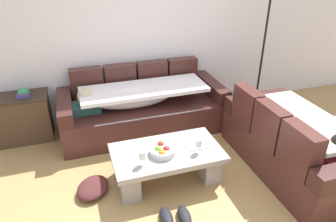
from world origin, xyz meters
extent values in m
plane|color=#AC864F|center=(0.00, 0.00, 0.00)|extent=(14.00, 14.00, 0.00)
cube|color=white|center=(0.00, 2.15, 1.35)|extent=(9.00, 0.10, 2.70)
cube|color=#492420|center=(-0.12, 1.60, 0.21)|extent=(2.27, 0.92, 0.42)
cube|color=#492420|center=(-0.83, 1.98, 0.65)|extent=(0.45, 0.16, 0.46)
cube|color=#492420|center=(-0.36, 1.98, 0.65)|extent=(0.45, 0.16, 0.46)
cube|color=#492420|center=(0.12, 1.98, 0.65)|extent=(0.45, 0.16, 0.46)
cube|color=#492420|center=(0.60, 1.98, 0.65)|extent=(0.45, 0.16, 0.46)
cube|color=#3A1D19|center=(-1.16, 1.60, 0.52)|extent=(0.18, 0.92, 0.20)
cube|color=#3A1D19|center=(0.93, 1.60, 0.52)|extent=(0.18, 0.92, 0.20)
cube|color=#2D6660|center=(-0.89, 1.59, 0.47)|extent=(0.36, 0.28, 0.11)
sphere|color=tan|center=(-0.89, 1.55, 0.64)|extent=(0.21, 0.21, 0.21)
sphere|color=#CCB793|center=(-0.89, 1.55, 0.67)|extent=(0.20, 0.20, 0.20)
ellipsoid|color=white|center=(-0.27, 1.55, 0.56)|extent=(1.10, 0.44, 0.28)
cube|color=white|center=(-0.12, 1.53, 0.66)|extent=(1.70, 0.60, 0.05)
cube|color=white|center=(-0.12, 1.16, 0.23)|extent=(1.44, 0.04, 0.38)
cube|color=#492420|center=(1.33, 0.18, 0.21)|extent=(0.92, 1.77, 0.42)
cube|color=#492420|center=(0.95, -0.29, 0.65)|extent=(0.16, 0.44, 0.46)
cube|color=#492420|center=(0.95, 0.18, 0.65)|extent=(0.16, 0.44, 0.46)
cube|color=#492420|center=(0.95, 0.65, 0.65)|extent=(0.16, 0.44, 0.46)
cube|color=#3A1D19|center=(1.33, 0.98, 0.52)|extent=(0.92, 0.18, 0.20)
cube|color=#B23838|center=(1.34, -0.35, 0.47)|extent=(0.28, 0.36, 0.11)
ellipsoid|color=silver|center=(1.38, 0.27, 0.56)|extent=(0.44, 0.85, 0.28)
cube|color=silver|center=(1.40, 0.18, 0.66)|extent=(0.60, 1.30, 0.05)
cube|color=silver|center=(1.77, 0.18, 0.23)|extent=(0.04, 1.11, 0.38)
cube|color=#A49A97|center=(-0.14, 0.45, 0.35)|extent=(1.20, 0.68, 0.06)
cube|color=#A49A97|center=(-0.60, 0.45, 0.16)|extent=(0.20, 0.54, 0.32)
cube|color=#A49A97|center=(0.32, 0.45, 0.16)|extent=(0.20, 0.54, 0.32)
cylinder|color=silver|center=(-0.20, 0.40, 0.42)|extent=(0.28, 0.28, 0.07)
sphere|color=#B42728|center=(-0.16, 0.39, 0.44)|extent=(0.08, 0.08, 0.08)
sphere|color=#5C9E29|center=(-0.25, 0.41, 0.44)|extent=(0.08, 0.08, 0.08)
sphere|color=orange|center=(-0.23, 0.34, 0.44)|extent=(0.08, 0.08, 0.08)
sphere|color=#A82D1A|center=(-0.19, 0.49, 0.44)|extent=(0.08, 0.08, 0.08)
cylinder|color=silver|center=(-0.45, 0.28, 0.38)|extent=(0.06, 0.06, 0.01)
cylinder|color=silver|center=(-0.45, 0.28, 0.42)|extent=(0.01, 0.01, 0.07)
cylinder|color=silver|center=(-0.45, 0.28, 0.50)|extent=(0.07, 0.07, 0.08)
cylinder|color=silver|center=(0.18, 0.31, 0.38)|extent=(0.06, 0.06, 0.01)
cylinder|color=silver|center=(0.18, 0.31, 0.42)|extent=(0.01, 0.01, 0.07)
cylinder|color=silver|center=(0.18, 0.31, 0.50)|extent=(0.07, 0.07, 0.08)
cube|color=white|center=(0.22, 0.46, 0.39)|extent=(0.29, 0.22, 0.01)
cube|color=#493323|center=(-1.72, 1.85, 0.31)|extent=(0.70, 0.42, 0.62)
cube|color=#332418|center=(-1.72, 1.85, 0.63)|extent=(0.72, 0.44, 0.02)
cube|color=#2D569E|center=(-1.66, 1.84, 0.65)|extent=(0.18, 0.19, 0.02)
cube|color=#72337F|center=(-1.66, 1.85, 0.67)|extent=(0.15, 0.21, 0.03)
cube|color=#338C59|center=(-1.65, 1.86, 0.70)|extent=(0.14, 0.18, 0.02)
cylinder|color=black|center=(1.80, 1.70, 0.01)|extent=(0.28, 0.28, 0.02)
cylinder|color=black|center=(1.80, 1.70, 0.92)|extent=(0.03, 0.03, 1.80)
ellipsoid|color=black|center=(-0.33, -0.15, 0.04)|extent=(0.14, 0.28, 0.09)
ellipsoid|color=black|center=(-0.16, -0.19, 0.04)|extent=(0.14, 0.28, 0.09)
ellipsoid|color=#4C2323|center=(-0.97, 0.47, 0.06)|extent=(0.48, 0.51, 0.12)
camera|label=1|loc=(-0.98, -2.19, 2.32)|focal=32.74mm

